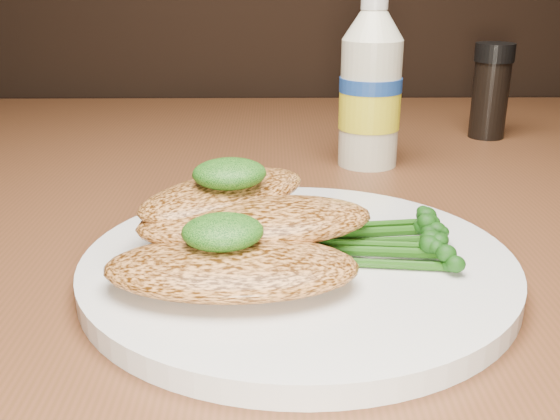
{
  "coord_description": "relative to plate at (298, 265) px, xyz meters",
  "views": [
    {
      "loc": [
        -0.1,
        0.44,
        0.94
      ],
      "look_at": [
        -0.1,
        0.84,
        0.79
      ],
      "focal_mm": 41.35,
      "sensor_mm": 36.0,
      "label": 1
    }
  ],
  "objects": [
    {
      "name": "plate",
      "position": [
        0.0,
        0.0,
        0.0
      ],
      "size": [
        0.28,
        0.28,
        0.01
      ],
      "primitive_type": "cylinder",
      "color": "silver",
      "rests_on": "dining_table"
    },
    {
      "name": "chicken_front",
      "position": [
        -0.04,
        -0.04,
        0.02
      ],
      "size": [
        0.15,
        0.08,
        0.02
      ],
      "primitive_type": "ellipsoid",
      "rotation": [
        0.0,
        0.0,
        -0.0
      ],
      "color": "#D38743",
      "rests_on": "plate"
    },
    {
      "name": "chicken_mid",
      "position": [
        -0.03,
        0.01,
        0.03
      ],
      "size": [
        0.17,
        0.11,
        0.02
      ],
      "primitive_type": "ellipsoid",
      "rotation": [
        0.0,
        0.0,
        0.19
      ],
      "color": "#D38743",
      "rests_on": "plate"
    },
    {
      "name": "chicken_back",
      "position": [
        -0.05,
        0.04,
        0.03
      ],
      "size": [
        0.15,
        0.15,
        0.02
      ],
      "primitive_type": "ellipsoid",
      "rotation": [
        0.0,
        0.0,
        0.78
      ],
      "color": "#D38743",
      "rests_on": "plate"
    },
    {
      "name": "pesto_front",
      "position": [
        -0.05,
        -0.03,
        0.04
      ],
      "size": [
        0.06,
        0.05,
        0.02
      ],
      "primitive_type": "ellipsoid",
      "rotation": [
        0.0,
        0.0,
        0.16
      ],
      "color": "black",
      "rests_on": "chicken_front"
    },
    {
      "name": "pesto_back",
      "position": [
        -0.05,
        0.04,
        0.05
      ],
      "size": [
        0.06,
        0.06,
        0.02
      ],
      "primitive_type": "ellipsoid",
      "rotation": [
        0.0,
        0.0,
        0.21
      ],
      "color": "black",
      "rests_on": "chicken_back"
    },
    {
      "name": "broccolini_bundle",
      "position": [
        0.04,
        0.01,
        0.02
      ],
      "size": [
        0.15,
        0.12,
        0.02
      ],
      "primitive_type": null,
      "rotation": [
        0.0,
        0.0,
        0.1
      ],
      "color": "#1C4A10",
      "rests_on": "plate"
    },
    {
      "name": "mayo_bottle",
      "position": [
        0.08,
        0.26,
        0.08
      ],
      "size": [
        0.07,
        0.07,
        0.18
      ],
      "primitive_type": null,
      "rotation": [
        0.0,
        0.0,
        0.09
      ],
      "color": "beige",
      "rests_on": "dining_table"
    },
    {
      "name": "pepper_grinder",
      "position": [
        0.24,
        0.37,
        0.05
      ],
      "size": [
        0.06,
        0.06,
        0.11
      ],
      "primitive_type": null,
      "rotation": [
        0.0,
        0.0,
        0.38
      ],
      "color": "black",
      "rests_on": "dining_table"
    }
  ]
}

